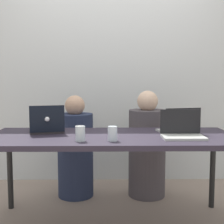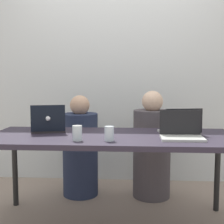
% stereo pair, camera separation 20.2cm
% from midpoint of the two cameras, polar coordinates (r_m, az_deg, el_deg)
% --- Properties ---
extents(back_wall, '(5.16, 0.10, 2.63)m').
position_cam_midpoint_polar(back_wall, '(3.70, 2.76, 7.79)').
color(back_wall, silver).
rests_on(back_wall, ground).
extents(desk, '(1.98, 0.80, 0.75)m').
position_cam_midpoint_polar(desk, '(2.52, 2.18, -5.59)').
color(desk, '#2A2432').
rests_on(desk, ground).
extents(person_on_left, '(0.43, 0.43, 1.04)m').
position_cam_midpoint_polar(person_on_left, '(3.25, -4.04, -7.15)').
color(person_on_left, '#252E4A').
rests_on(person_on_left, ground).
extents(person_on_right, '(0.46, 0.46, 1.09)m').
position_cam_midpoint_polar(person_on_right, '(3.23, 9.08, -6.92)').
color(person_on_right, '#4A4449').
rests_on(person_on_right, ground).
extents(laptop_back_right, '(0.35, 0.29, 0.22)m').
position_cam_midpoint_polar(laptop_back_right, '(2.65, 14.55, -2.88)').
color(laptop_back_right, '#B3B6B4').
rests_on(laptop_back_right, desk).
extents(laptop_back_left, '(0.33, 0.31, 0.24)m').
position_cam_midpoint_polar(laptop_back_left, '(2.70, -9.45, -2.53)').
color(laptop_back_left, '#3A3438').
rests_on(laptop_back_left, desk).
extents(laptop_front_right, '(0.32, 0.25, 0.21)m').
position_cam_midpoint_polar(laptop_front_right, '(2.45, 14.91, -3.65)').
color(laptop_front_right, silver).
rests_on(laptop_front_right, desk).
extents(water_glass_center, '(0.07, 0.07, 0.11)m').
position_cam_midpoint_polar(water_glass_center, '(2.28, 1.94, -4.17)').
color(water_glass_center, silver).
rests_on(water_glass_center, desk).
extents(water_glass_left, '(0.07, 0.07, 0.11)m').
position_cam_midpoint_polar(water_glass_left, '(2.29, -3.88, -4.07)').
color(water_glass_left, silver).
rests_on(water_glass_left, desk).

